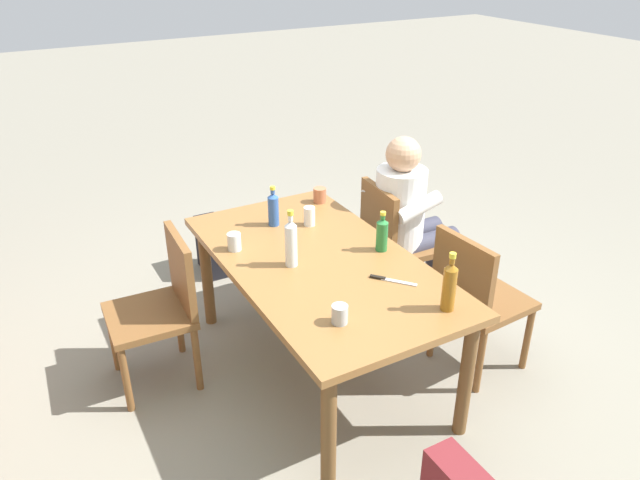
# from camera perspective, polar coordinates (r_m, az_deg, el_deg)

# --- Properties ---
(ground_plane) EXTENTS (24.00, 24.00, 0.00)m
(ground_plane) POSITION_cam_1_polar(r_m,az_deg,el_deg) (3.63, 0.00, -12.05)
(ground_plane) COLOR gray
(dining_table) EXTENTS (1.70, 0.94, 0.73)m
(dining_table) POSITION_cam_1_polar(r_m,az_deg,el_deg) (3.26, 0.00, -3.20)
(dining_table) COLOR olive
(dining_table) RESTS_ON ground_plane
(chair_near_right) EXTENTS (0.48, 0.48, 0.87)m
(chair_near_right) POSITION_cam_1_polar(r_m,az_deg,el_deg) (3.99, 6.91, 0.07)
(chair_near_right) COLOR brown
(chair_near_right) RESTS_ON ground_plane
(chair_far_right) EXTENTS (0.46, 0.46, 0.87)m
(chair_far_right) POSITION_cam_1_polar(r_m,az_deg,el_deg) (3.41, -14.58, -5.76)
(chair_far_right) COLOR brown
(chair_far_right) RESTS_ON ground_plane
(chair_near_left) EXTENTS (0.47, 0.47, 0.87)m
(chair_near_left) POSITION_cam_1_polar(r_m,az_deg,el_deg) (3.48, 14.36, -5.07)
(chair_near_left) COLOR brown
(chair_near_left) RESTS_ON ground_plane
(person_in_white_shirt) EXTENTS (0.47, 0.61, 1.18)m
(person_in_white_shirt) POSITION_cam_1_polar(r_m,az_deg,el_deg) (3.97, 8.39, 2.53)
(person_in_white_shirt) COLOR white
(person_in_white_shirt) RESTS_ON ground_plane
(bottle_blue) EXTENTS (0.06, 0.06, 0.25)m
(bottle_blue) POSITION_cam_1_polar(r_m,az_deg,el_deg) (3.56, -4.41, 2.97)
(bottle_blue) COLOR #2D56A3
(bottle_blue) RESTS_ON dining_table
(bottle_green) EXTENTS (0.06, 0.06, 0.23)m
(bottle_green) POSITION_cam_1_polar(r_m,az_deg,el_deg) (3.29, 5.85, 0.59)
(bottle_green) COLOR #287A38
(bottle_green) RESTS_ON dining_table
(bottle_clear) EXTENTS (0.06, 0.06, 0.31)m
(bottle_clear) POSITION_cam_1_polar(r_m,az_deg,el_deg) (3.11, -2.74, -0.20)
(bottle_clear) COLOR white
(bottle_clear) RESTS_ON dining_table
(bottle_amber) EXTENTS (0.06, 0.06, 0.29)m
(bottle_amber) POSITION_cam_1_polar(r_m,az_deg,el_deg) (2.81, 12.07, -4.21)
(bottle_amber) COLOR #996019
(bottle_amber) RESTS_ON dining_table
(cup_white) EXTENTS (0.07, 0.07, 0.11)m
(cup_white) POSITION_cam_1_polar(r_m,az_deg,el_deg) (3.57, -1.00, 2.25)
(cup_white) COLOR white
(cup_white) RESTS_ON dining_table
(cup_terracotta) EXTENTS (0.08, 0.08, 0.10)m
(cup_terracotta) POSITION_cam_1_polar(r_m,az_deg,el_deg) (3.88, -0.02, 4.24)
(cup_terracotta) COLOR #BC6B47
(cup_terracotta) RESTS_ON dining_table
(cup_steel) EXTENTS (0.07, 0.07, 0.09)m
(cup_steel) POSITION_cam_1_polar(r_m,az_deg,el_deg) (2.71, 1.87, -6.99)
(cup_steel) COLOR #B2B7BC
(cup_steel) RESTS_ON dining_table
(cup_glass) EXTENTS (0.07, 0.07, 0.10)m
(cup_glass) POSITION_cam_1_polar(r_m,az_deg,el_deg) (3.33, -8.07, -0.16)
(cup_glass) COLOR silver
(cup_glass) RESTS_ON dining_table
(table_knife) EXTENTS (0.20, 0.17, 0.01)m
(table_knife) POSITION_cam_1_polar(r_m,az_deg,el_deg) (3.05, 6.55, -3.75)
(table_knife) COLOR silver
(table_knife) RESTS_ON dining_table
(backpack_by_near_side) EXTENTS (0.31, 0.22, 0.41)m
(backpack_by_near_side) POSITION_cam_1_polar(r_m,az_deg,el_deg) (4.56, -9.93, -0.63)
(backpack_by_near_side) COLOR black
(backpack_by_near_side) RESTS_ON ground_plane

